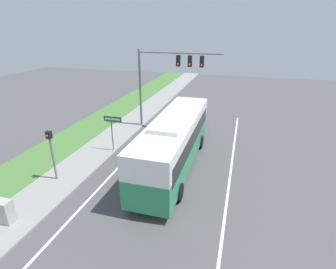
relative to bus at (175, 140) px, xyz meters
name	(u,v)px	position (x,y,z in m)	size (l,w,h in m)	color
ground_plane	(159,197)	(0.06, -3.47, -1.98)	(80.00, 80.00, 0.00)	#4C4C4F
sidewalk	(62,179)	(-6.14, -3.47, -1.92)	(2.80, 80.00, 0.12)	gray
grass_verge	(20,172)	(-9.34, -3.47, -1.93)	(3.60, 80.00, 0.10)	#477538
lane_divider_near	(101,187)	(-3.54, -3.47, -1.97)	(0.14, 30.00, 0.01)	silver
lane_divider_far	(226,209)	(3.66, -3.47, -1.97)	(0.14, 30.00, 0.01)	silver
bus	(175,140)	(0.00, 0.00, 0.00)	(2.62, 11.04, 3.59)	#2D8956
signal_gantry	(166,72)	(-2.54, 6.80, 3.12)	(7.23, 0.41, 6.90)	slate
pedestrian_signal	(51,148)	(-6.43, -3.57, 0.19)	(0.28, 0.34, 3.20)	slate
street_sign	(112,127)	(-4.90, 1.00, -0.01)	(1.38, 0.08, 2.80)	slate
utility_cabinet	(4,211)	(-6.23, -7.45, -1.27)	(0.79, 0.51, 1.17)	#A8A8A3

